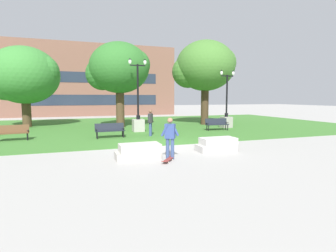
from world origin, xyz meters
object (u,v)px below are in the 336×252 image
at_px(skateboard, 168,160).
at_px(lamp_post_right, 226,116).
at_px(lamp_post_center, 138,117).
at_px(person_bystander_near_lawn, 150,121).
at_px(park_bench_near_left, 110,129).
at_px(concrete_block_left, 217,145).
at_px(person_skateboarder, 170,136).
at_px(concrete_block_center, 139,152).
at_px(park_bench_far_left, 217,123).
at_px(park_bench_near_right, 12,132).

bearing_deg(skateboard, lamp_post_right, 48.57).
height_order(lamp_post_center, person_bystander_near_lawn, lamp_post_center).
xyz_separation_m(park_bench_near_left, lamp_post_right, (9.91, 2.63, 0.46)).
xyz_separation_m(concrete_block_left, park_bench_near_left, (-4.31, 5.75, 0.23)).
distance_m(skateboard, person_bystander_near_lawn, 7.01).
height_order(person_skateboarder, person_bystander_near_lawn, person_bystander_near_lawn).
relative_size(concrete_block_left, person_skateboarder, 1.08).
relative_size(person_skateboarder, lamp_post_right, 0.36).
distance_m(concrete_block_left, person_skateboarder, 2.82).
height_order(person_skateboarder, park_bench_near_left, person_skateboarder).
bearing_deg(person_bystander_near_lawn, lamp_post_right, 20.29).
xyz_separation_m(concrete_block_center, person_skateboarder, (1.22, -0.43, 0.66)).
height_order(skateboard, lamp_post_right, lamp_post_right).
height_order(concrete_block_center, person_skateboarder, person_skateboarder).
relative_size(park_bench_far_left, lamp_post_right, 0.38).
xyz_separation_m(concrete_block_left, person_bystander_near_lawn, (-1.70, 5.67, 0.68)).
bearing_deg(park_bench_far_left, park_bench_near_left, -171.55).
relative_size(person_skateboarder, park_bench_near_right, 0.93).
bearing_deg(lamp_post_center, park_bench_far_left, -11.82).
xyz_separation_m(park_bench_far_left, person_bystander_near_lawn, (-5.62, -1.29, 0.44)).
distance_m(lamp_post_right, person_bystander_near_lawn, 7.79).
relative_size(person_skateboarder, lamp_post_center, 0.32).
height_order(park_bench_near_left, lamp_post_right, lamp_post_right).
distance_m(concrete_block_center, lamp_post_right, 12.90).
distance_m(skateboard, lamp_post_center, 9.48).
distance_m(park_bench_near_left, park_bench_near_right, 5.58).
bearing_deg(park_bench_near_left, skateboard, -78.03).
relative_size(concrete_block_left, skateboard, 1.99).
relative_size(skateboard, park_bench_near_left, 0.51).
distance_m(person_skateboarder, park_bench_far_left, 10.17).
relative_size(concrete_block_left, park_bench_near_left, 1.02).
relative_size(concrete_block_center, lamp_post_center, 0.34).
bearing_deg(lamp_post_center, concrete_block_center, -102.37).
xyz_separation_m(skateboard, park_bench_near_left, (-1.47, 6.93, 0.45)).
xyz_separation_m(person_skateboarder, park_bench_near_right, (-7.22, 7.27, -0.43)).
xyz_separation_m(concrete_block_left, person_skateboarder, (-2.62, -0.81, 0.66)).
height_order(concrete_block_left, lamp_post_right, lamp_post_right).
xyz_separation_m(park_bench_near_right, park_bench_far_left, (13.76, 0.50, 0.00)).
bearing_deg(park_bench_near_left, park_bench_near_right, 172.62).
height_order(concrete_block_center, concrete_block_left, same).
distance_m(person_skateboarder, lamp_post_right, 12.33).
bearing_deg(person_skateboarder, person_bystander_near_lawn, 81.92).
height_order(concrete_block_center, park_bench_far_left, park_bench_far_left).
bearing_deg(park_bench_near_right, concrete_block_center, -48.77).
xyz_separation_m(concrete_block_center, park_bench_near_left, (-0.46, 6.13, 0.23)).
bearing_deg(skateboard, concrete_block_center, 141.34).
xyz_separation_m(person_skateboarder, person_bystander_near_lawn, (0.92, 6.48, 0.02)).
height_order(park_bench_near_right, lamp_post_center, lamp_post_center).
xyz_separation_m(lamp_post_right, lamp_post_center, (-7.57, -0.18, 0.09)).
relative_size(person_skateboarder, skateboard, 1.85).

